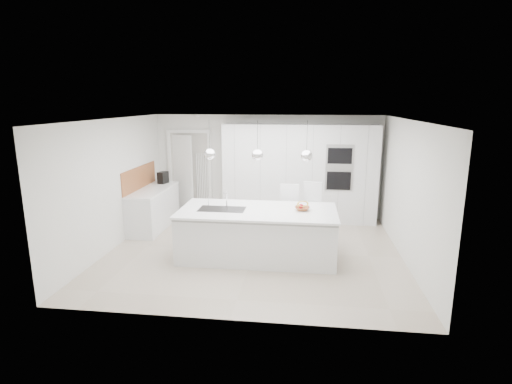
# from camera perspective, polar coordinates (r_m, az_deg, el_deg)

# --- Properties ---
(floor) EXTENTS (5.50, 5.50, 0.00)m
(floor) POSITION_cam_1_polar(r_m,az_deg,el_deg) (7.76, -0.28, -8.44)
(floor) COLOR #BBAB96
(floor) RESTS_ON ground
(wall_back) EXTENTS (5.50, 0.00, 5.50)m
(wall_back) POSITION_cam_1_polar(r_m,az_deg,el_deg) (9.84, 1.58, 3.68)
(wall_back) COLOR silver
(wall_back) RESTS_ON ground
(wall_left) EXTENTS (0.00, 5.00, 5.00)m
(wall_left) POSITION_cam_1_polar(r_m,az_deg,el_deg) (8.21, -19.69, 1.08)
(wall_left) COLOR silver
(wall_left) RESTS_ON ground
(ceiling) EXTENTS (5.50, 5.50, 0.00)m
(ceiling) POSITION_cam_1_polar(r_m,az_deg,el_deg) (7.24, -0.30, 10.34)
(ceiling) COLOR white
(ceiling) RESTS_ON wall_back
(tall_cabinets) EXTENTS (3.60, 0.60, 2.30)m
(tall_cabinets) POSITION_cam_1_polar(r_m,az_deg,el_deg) (9.52, 6.21, 2.68)
(tall_cabinets) COLOR white
(tall_cabinets) RESTS_ON floor
(oven_stack) EXTENTS (0.62, 0.04, 1.05)m
(oven_stack) POSITION_cam_1_polar(r_m,az_deg,el_deg) (9.21, 11.82, 3.41)
(oven_stack) COLOR #A5A5A8
(oven_stack) RESTS_ON tall_cabinets
(doorway_frame) EXTENTS (1.11, 0.08, 2.13)m
(doorway_frame) POSITION_cam_1_polar(r_m,az_deg,el_deg) (10.22, -9.40, 2.57)
(doorway_frame) COLOR white
(doorway_frame) RESTS_ON floor
(hallway_door) EXTENTS (0.76, 0.38, 2.00)m
(hallway_door) POSITION_cam_1_polar(r_m,az_deg,el_deg) (10.25, -10.82, 2.43)
(hallway_door) COLOR white
(hallway_door) RESTS_ON floor
(radiator) EXTENTS (0.32, 0.04, 1.40)m
(radiator) POSITION_cam_1_polar(r_m,az_deg,el_deg) (10.16, -7.65, 1.56)
(radiator) COLOR white
(radiator) RESTS_ON floor
(left_base_cabinets) EXTENTS (0.60, 1.80, 0.86)m
(left_base_cabinets) POSITION_cam_1_polar(r_m,az_deg,el_deg) (9.34, -14.40, -2.38)
(left_base_cabinets) COLOR white
(left_base_cabinets) RESTS_ON floor
(left_worktop) EXTENTS (0.62, 1.82, 0.04)m
(left_worktop) POSITION_cam_1_polar(r_m,az_deg,el_deg) (9.23, -14.56, 0.32)
(left_worktop) COLOR white
(left_worktop) RESTS_ON left_base_cabinets
(oak_backsplash) EXTENTS (0.02, 1.80, 0.50)m
(oak_backsplash) POSITION_cam_1_polar(r_m,az_deg,el_deg) (9.29, -16.30, 1.99)
(oak_backsplash) COLOR #AB663B
(oak_backsplash) RESTS_ON wall_left
(island_base) EXTENTS (2.80, 1.20, 0.86)m
(island_base) POSITION_cam_1_polar(r_m,az_deg,el_deg) (7.32, 0.20, -6.18)
(island_base) COLOR white
(island_base) RESTS_ON floor
(island_worktop) EXTENTS (2.84, 1.40, 0.04)m
(island_worktop) POSITION_cam_1_polar(r_m,az_deg,el_deg) (7.23, 0.25, -2.68)
(island_worktop) COLOR white
(island_worktop) RESTS_ON island_base
(island_sink) EXTENTS (0.84, 0.44, 0.18)m
(island_sink) POSITION_cam_1_polar(r_m,az_deg,el_deg) (7.31, -4.87, -3.06)
(island_sink) COLOR #3F3F42
(island_sink) RESTS_ON island_worktop
(island_tap) EXTENTS (0.02, 0.02, 0.30)m
(island_tap) POSITION_cam_1_polar(r_m,az_deg,el_deg) (7.43, -4.21, -0.95)
(island_tap) COLOR white
(island_tap) RESTS_ON island_worktop
(pendant_left) EXTENTS (0.20, 0.20, 0.20)m
(pendant_left) POSITION_cam_1_polar(r_m,az_deg,el_deg) (7.13, -6.62, 5.38)
(pendant_left) COLOR white
(pendant_left) RESTS_ON ceiling
(pendant_mid) EXTENTS (0.20, 0.20, 0.20)m
(pendant_mid) POSITION_cam_1_polar(r_m,az_deg,el_deg) (6.98, 0.21, 5.30)
(pendant_mid) COLOR white
(pendant_mid) RESTS_ON ceiling
(pendant_right) EXTENTS (0.20, 0.20, 0.20)m
(pendant_right) POSITION_cam_1_polar(r_m,az_deg,el_deg) (6.93, 7.23, 5.14)
(pendant_right) COLOR white
(pendant_right) RESTS_ON ceiling
(fruit_bowl) EXTENTS (0.27, 0.27, 0.07)m
(fruit_bowl) POSITION_cam_1_polar(r_m,az_deg,el_deg) (7.22, 6.62, -2.37)
(fruit_bowl) COLOR #AB663B
(fruit_bowl) RESTS_ON island_worktop
(espresso_machine) EXTENTS (0.22, 0.29, 0.28)m
(espresso_machine) POSITION_cam_1_polar(r_m,az_deg,el_deg) (9.78, -13.14, 2.02)
(espresso_machine) COLOR black
(espresso_machine) RESTS_ON left_worktop
(bar_stool_left) EXTENTS (0.42, 0.56, 1.19)m
(bar_stool_left) POSITION_cam_1_polar(r_m,az_deg,el_deg) (7.99, 4.73, -3.35)
(bar_stool_left) COLOR white
(bar_stool_left) RESTS_ON floor
(bar_stool_right) EXTENTS (0.48, 0.61, 1.20)m
(bar_stool_right) POSITION_cam_1_polar(r_m,az_deg,el_deg) (8.20, 8.04, -2.97)
(bar_stool_right) COLOR white
(bar_stool_right) RESTS_ON floor
(apple_a) EXTENTS (0.08, 0.08, 0.08)m
(apple_a) POSITION_cam_1_polar(r_m,az_deg,el_deg) (7.24, 6.48, -2.02)
(apple_a) COLOR #B11620
(apple_a) RESTS_ON fruit_bowl
(apple_b) EXTENTS (0.08, 0.08, 0.08)m
(apple_b) POSITION_cam_1_polar(r_m,az_deg,el_deg) (7.24, 6.44, -2.01)
(apple_b) COLOR #B11620
(apple_b) RESTS_ON fruit_bowl
(apple_c) EXTENTS (0.07, 0.07, 0.07)m
(apple_c) POSITION_cam_1_polar(r_m,az_deg,el_deg) (7.19, 6.41, -2.15)
(apple_c) COLOR #B11620
(apple_c) RESTS_ON fruit_bowl
(banana_bunch) EXTENTS (0.25, 0.18, 0.22)m
(banana_bunch) POSITION_cam_1_polar(r_m,az_deg,el_deg) (7.19, 6.70, -1.71)
(banana_bunch) COLOR yellow
(banana_bunch) RESTS_ON fruit_bowl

